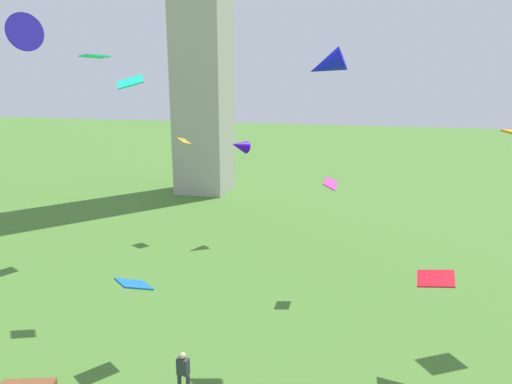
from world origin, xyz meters
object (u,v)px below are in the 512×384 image
(person_0, at_px, (183,371))
(kite_flying_8, at_px, (95,56))
(kite_flying_3, at_px, (16,35))
(kite_flying_5, at_px, (240,146))
(kite_flying_0, at_px, (134,284))
(kite_flying_10, at_px, (436,279))
(kite_flying_9, at_px, (326,65))
(kite_flying_6, at_px, (130,82))
(kite_flying_7, at_px, (184,141))
(kite_flying_4, at_px, (331,184))

(person_0, height_order, kite_flying_8, kite_flying_8)
(kite_flying_3, bearing_deg, kite_flying_5, -170.61)
(kite_flying_0, relative_size, kite_flying_10, 1.14)
(kite_flying_9, bearing_deg, kite_flying_6, -95.95)
(kite_flying_0, bearing_deg, person_0, 93.50)
(kite_flying_0, distance_m, kite_flying_8, 17.37)
(kite_flying_8, xyz_separation_m, kite_flying_9, (15.82, -7.31, -0.84))
(kite_flying_10, bearing_deg, person_0, -149.81)
(person_0, relative_size, kite_flying_0, 1.07)
(kite_flying_7, xyz_separation_m, kite_flying_9, (11.66, -11.60, 5.08))
(person_0, xyz_separation_m, kite_flying_9, (4.43, 5.86, 11.48))
(kite_flying_0, xyz_separation_m, kite_flying_8, (-8.55, 11.52, 9.80))
(kite_flying_0, relative_size, kite_flying_7, 1.31)
(kite_flying_3, height_order, kite_flying_7, kite_flying_3)
(kite_flying_4, xyz_separation_m, kite_flying_5, (-7.35, 7.10, 0.86))
(kite_flying_5, bearing_deg, kite_flying_4, -4.38)
(kite_flying_7, bearing_deg, person_0, 149.30)
(person_0, relative_size, kite_flying_7, 1.40)
(kite_flying_7, distance_m, kite_flying_8, 8.41)
(kite_flying_6, distance_m, kite_flying_10, 16.77)
(kite_flying_4, xyz_separation_m, kite_flying_9, (0.08, -4.77, 6.17))
(person_0, bearing_deg, kite_flying_10, 32.36)
(kite_flying_5, relative_size, kite_flying_8, 0.89)
(kite_flying_5, height_order, kite_flying_6, kite_flying_6)
(kite_flying_8, bearing_deg, kite_flying_5, -37.34)
(kite_flying_0, xyz_separation_m, kite_flying_3, (-5.82, 1.60, 10.24))
(kite_flying_9, bearing_deg, kite_flying_10, 69.98)
(kite_flying_6, bearing_deg, kite_flying_8, -71.75)
(kite_flying_6, bearing_deg, person_0, 102.80)
(kite_flying_4, relative_size, kite_flying_10, 0.75)
(kite_flying_8, bearing_deg, kite_flying_10, -89.53)
(kite_flying_3, bearing_deg, kite_flying_8, -133.89)
(kite_flying_3, xyz_separation_m, kite_flying_9, (13.09, 2.61, -1.29))
(kite_flying_0, xyz_separation_m, kite_flying_4, (7.19, 8.98, 2.78))
(kite_flying_3, height_order, kite_flying_6, kite_flying_3)
(kite_flying_9, bearing_deg, kite_flying_0, -60.20)
(kite_flying_3, relative_size, kite_flying_6, 1.73)
(kite_flying_3, distance_m, kite_flying_7, 15.64)
(kite_flying_0, relative_size, kite_flying_6, 1.06)
(kite_flying_6, distance_m, kite_flying_9, 9.86)
(kite_flying_5, height_order, kite_flying_9, kite_flying_9)
(kite_flying_0, height_order, kite_flying_10, kite_flying_10)
(kite_flying_7, bearing_deg, kite_flying_4, -173.73)
(kite_flying_6, xyz_separation_m, kite_flying_10, (14.66, -2.72, -7.66))
(kite_flying_9, bearing_deg, kite_flying_5, -148.26)
(kite_flying_3, distance_m, kite_flying_5, 16.90)
(person_0, bearing_deg, kite_flying_7, 121.05)
(kite_flying_0, height_order, kite_flying_4, kite_flying_4)
(kite_flying_5, height_order, kite_flying_7, kite_flying_5)
(kite_flying_5, bearing_deg, kite_flying_8, -111.80)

